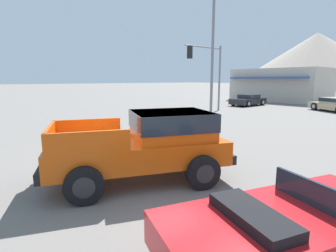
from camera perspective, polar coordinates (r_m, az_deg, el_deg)
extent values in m
plane|color=slate|center=(7.19, -5.36, -11.53)|extent=(320.00, 320.00, 0.00)
cube|color=#CC4C0C|center=(6.92, -6.38, -5.55)|extent=(3.47, 4.84, 0.61)
cube|color=#CC4C0C|center=(6.99, 0.70, 0.23)|extent=(2.37, 2.48, 0.72)
cube|color=#1E2833|center=(6.97, 0.70, 1.28)|extent=(2.42, 2.53, 0.46)
cube|color=#CC4C0C|center=(7.58, -17.08, -0.36)|extent=(0.77, 1.67, 0.48)
cube|color=#CC4C0C|center=(5.80, -16.97, -3.48)|extent=(0.77, 1.67, 0.48)
cube|color=#CC4C0C|center=(6.74, -24.28, -2.07)|extent=(1.71, 0.78, 0.48)
cube|color=black|center=(7.71, 10.59, -5.45)|extent=(1.77, 0.87, 0.24)
cube|color=black|center=(6.95, -25.32, -8.01)|extent=(1.77, 0.87, 0.24)
cylinder|color=black|center=(8.28, 1.84, -5.49)|extent=(0.62, 0.90, 0.84)
cylinder|color=#232326|center=(8.28, 1.84, -5.49)|extent=(0.49, 0.56, 0.46)
cylinder|color=black|center=(6.54, 7.51, -9.85)|extent=(0.62, 0.90, 0.84)
cylinder|color=#232326|center=(6.54, 7.51, -9.85)|extent=(0.49, 0.56, 0.46)
cylinder|color=black|center=(7.86, -17.72, -6.83)|extent=(0.62, 0.90, 0.84)
cylinder|color=#232326|center=(7.86, -17.72, -6.83)|extent=(0.49, 0.56, 0.46)
cylinder|color=black|center=(6.01, -17.81, -12.14)|extent=(0.62, 0.90, 0.84)
cylinder|color=#232326|center=(6.01, -17.81, -12.14)|extent=(0.49, 0.56, 0.46)
cube|color=red|center=(4.63, 24.76, -19.30)|extent=(2.86, 4.37, 0.53)
cube|color=#1E2833|center=(4.75, 28.95, -12.71)|extent=(1.40, 0.50, 0.40)
cube|color=black|center=(4.03, 17.86, -17.94)|extent=(1.47, 0.96, 0.16)
cylinder|color=black|center=(6.02, 27.29, -13.73)|extent=(0.41, 0.69, 0.65)
cylinder|color=#9E9EA3|center=(6.02, 27.29, -13.73)|extent=(0.33, 0.41, 0.36)
cylinder|color=black|center=(4.57, 4.83, -20.44)|extent=(0.41, 0.69, 0.65)
cylinder|color=#9E9EA3|center=(4.57, 4.83, -20.44)|extent=(0.33, 0.41, 0.36)
cube|color=tan|center=(25.81, 32.57, 3.60)|extent=(4.47, 3.42, 0.50)
cube|color=tan|center=(25.85, 32.51, 4.71)|extent=(2.24, 2.15, 0.48)
cube|color=#1E2833|center=(25.84, 32.52, 4.84)|extent=(2.29, 2.19, 0.29)
cylinder|color=black|center=(27.31, 31.87, 3.72)|extent=(0.68, 0.49, 0.65)
cylinder|color=#9E9EA3|center=(27.31, 31.87, 3.72)|extent=(0.43, 0.37, 0.36)
cylinder|color=black|center=(26.17, 29.28, 3.74)|extent=(0.68, 0.49, 0.65)
cylinder|color=#9E9EA3|center=(26.17, 29.28, 3.74)|extent=(0.43, 0.37, 0.36)
cube|color=#232328|center=(28.22, 17.03, 5.23)|extent=(1.81, 4.20, 0.56)
cube|color=#232328|center=(28.27, 17.20, 6.20)|extent=(1.58, 1.77, 0.40)
cube|color=#1E2833|center=(28.27, 17.20, 6.30)|extent=(1.62, 1.80, 0.24)
cylinder|color=black|center=(26.68, 17.05, 4.68)|extent=(0.22, 0.65, 0.65)
cylinder|color=#9E9EA3|center=(26.68, 17.05, 4.68)|extent=(0.24, 0.36, 0.35)
cylinder|color=black|center=(27.64, 14.05, 4.99)|extent=(0.22, 0.65, 0.65)
cylinder|color=#9E9EA3|center=(27.64, 14.05, 4.99)|extent=(0.24, 0.36, 0.35)
cylinder|color=black|center=(28.89, 19.85, 4.90)|extent=(0.22, 0.65, 0.65)
cylinder|color=#9E9EA3|center=(28.89, 19.85, 4.90)|extent=(0.24, 0.36, 0.35)
cylinder|color=black|center=(29.78, 16.99, 5.20)|extent=(0.22, 0.65, 0.65)
cylinder|color=#9E9EA3|center=(29.78, 16.99, 5.20)|extent=(0.24, 0.36, 0.35)
cylinder|color=slate|center=(23.10, 11.13, 10.06)|extent=(0.16, 0.16, 5.40)
cylinder|color=slate|center=(21.70, 7.82, 16.65)|extent=(0.11, 4.08, 0.11)
cube|color=black|center=(20.53, 4.76, 15.68)|extent=(0.26, 0.34, 0.90)
sphere|color=red|center=(20.67, 4.47, 16.40)|extent=(0.20, 0.20, 0.20)
sphere|color=orange|center=(20.64, 4.46, 15.65)|extent=(0.20, 0.20, 0.20)
sphere|color=green|center=(20.62, 4.45, 14.91)|extent=(0.20, 0.20, 0.20)
cylinder|color=slate|center=(13.93, 9.67, 15.76)|extent=(0.14, 0.14, 8.10)
cube|color=#BCB2A3|center=(36.01, 23.19, 8.23)|extent=(10.53, 6.39, 3.93)
cube|color=#335193|center=(32.89, 20.44, 9.82)|extent=(9.48, 0.70, 0.20)
cone|color=gray|center=(118.08, 29.42, 12.44)|extent=(63.02, 63.02, 20.07)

